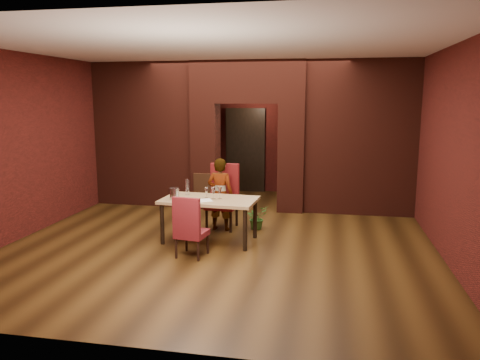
% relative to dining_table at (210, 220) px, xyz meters
% --- Properties ---
extents(floor, '(8.00, 8.00, 0.00)m').
position_rel_dining_table_xyz_m(floor, '(0.23, 0.49, -0.37)').
color(floor, '#432B10').
rests_on(floor, ground).
extents(ceiling, '(7.00, 8.00, 0.04)m').
position_rel_dining_table_xyz_m(ceiling, '(0.23, 0.49, 2.83)').
color(ceiling, silver).
rests_on(ceiling, ground).
extents(wall_back, '(7.00, 0.04, 3.20)m').
position_rel_dining_table_xyz_m(wall_back, '(0.23, 4.49, 1.23)').
color(wall_back, maroon).
rests_on(wall_back, ground).
extents(wall_front, '(7.00, 0.04, 3.20)m').
position_rel_dining_table_xyz_m(wall_front, '(0.23, -3.51, 1.23)').
color(wall_front, maroon).
rests_on(wall_front, ground).
extents(wall_left, '(0.04, 8.00, 3.20)m').
position_rel_dining_table_xyz_m(wall_left, '(-3.27, 0.49, 1.23)').
color(wall_left, maroon).
rests_on(wall_left, ground).
extents(wall_right, '(0.04, 8.00, 3.20)m').
position_rel_dining_table_xyz_m(wall_right, '(3.73, 0.49, 1.23)').
color(wall_right, maroon).
rests_on(wall_right, ground).
extents(pillar_left, '(0.55, 0.55, 2.30)m').
position_rel_dining_table_xyz_m(pillar_left, '(-0.72, 2.49, 0.78)').
color(pillar_left, maroon).
rests_on(pillar_left, ground).
extents(pillar_right, '(0.55, 0.55, 2.30)m').
position_rel_dining_table_xyz_m(pillar_right, '(1.18, 2.49, 0.78)').
color(pillar_right, maroon).
rests_on(pillar_right, ground).
extents(lintel, '(2.45, 0.55, 0.90)m').
position_rel_dining_table_xyz_m(lintel, '(0.23, 2.49, 2.38)').
color(lintel, maroon).
rests_on(lintel, ground).
extents(wing_wall_left, '(2.28, 0.35, 3.20)m').
position_rel_dining_table_xyz_m(wing_wall_left, '(-2.14, 2.49, 1.23)').
color(wing_wall_left, maroon).
rests_on(wing_wall_left, ground).
extents(wing_wall_right, '(2.28, 0.35, 3.20)m').
position_rel_dining_table_xyz_m(wing_wall_right, '(2.59, 2.49, 1.23)').
color(wing_wall_right, maroon).
rests_on(wing_wall_right, ground).
extents(vent_panel, '(0.40, 0.03, 0.50)m').
position_rel_dining_table_xyz_m(vent_panel, '(-0.72, 2.19, 0.18)').
color(vent_panel, '#98532C').
rests_on(vent_panel, ground).
extents(rear_door, '(0.90, 0.08, 2.10)m').
position_rel_dining_table_xyz_m(rear_door, '(-0.17, 4.43, 0.68)').
color(rear_door, black).
rests_on(rear_door, ground).
extents(rear_door_frame, '(1.02, 0.04, 2.22)m').
position_rel_dining_table_xyz_m(rear_door_frame, '(-0.17, 4.39, 0.68)').
color(rear_door_frame, black).
rests_on(rear_door_frame, ground).
extents(dining_table, '(1.63, 0.99, 0.74)m').
position_rel_dining_table_xyz_m(dining_table, '(0.00, 0.00, 0.00)').
color(dining_table, tan).
rests_on(dining_table, ground).
extents(chair_far, '(0.57, 0.57, 1.20)m').
position_rel_dining_table_xyz_m(chair_far, '(0.03, 0.81, 0.23)').
color(chair_far, maroon).
rests_on(chair_far, ground).
extents(chair_near, '(0.49, 0.49, 0.96)m').
position_rel_dining_table_xyz_m(chair_near, '(-0.07, -0.80, 0.11)').
color(chair_near, maroon).
rests_on(chair_near, ground).
extents(person_seated, '(0.52, 0.38, 1.34)m').
position_rel_dining_table_xyz_m(person_seated, '(0.02, 0.71, 0.30)').
color(person_seated, white).
rests_on(person_seated, ground).
extents(wine_glass_a, '(0.07, 0.07, 0.18)m').
position_rel_dining_table_xyz_m(wine_glass_a, '(-0.07, 0.06, 0.46)').
color(wine_glass_a, silver).
rests_on(wine_glass_a, dining_table).
extents(wine_glass_b, '(0.08, 0.08, 0.20)m').
position_rel_dining_table_xyz_m(wine_glass_b, '(0.07, -0.01, 0.47)').
color(wine_glass_b, white).
rests_on(wine_glass_b, dining_table).
extents(wine_glass_c, '(0.08, 0.08, 0.20)m').
position_rel_dining_table_xyz_m(wine_glass_c, '(0.18, 0.02, 0.47)').
color(wine_glass_c, silver).
rests_on(wine_glass_c, dining_table).
extents(tasting_sheet, '(0.41, 0.38, 0.00)m').
position_rel_dining_table_xyz_m(tasting_sheet, '(-0.09, -0.18, 0.37)').
color(tasting_sheet, white).
rests_on(tasting_sheet, dining_table).
extents(wine_bucket, '(0.16, 0.16, 0.19)m').
position_rel_dining_table_xyz_m(wine_bucket, '(-0.56, -0.16, 0.47)').
color(wine_bucket, '#AEAFB5').
rests_on(wine_bucket, dining_table).
extents(water_bottle, '(0.07, 0.07, 0.29)m').
position_rel_dining_table_xyz_m(water_bottle, '(-0.45, 0.22, 0.52)').
color(water_bottle, white).
rests_on(water_bottle, dining_table).
extents(potted_plant, '(0.52, 0.52, 0.44)m').
position_rel_dining_table_xyz_m(potted_plant, '(0.68, 0.89, -0.15)').
color(potted_plant, '#306623').
rests_on(potted_plant, ground).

